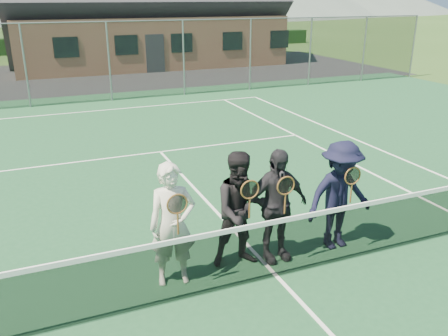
# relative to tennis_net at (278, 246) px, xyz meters

# --- Properties ---
(ground) EXTENTS (220.00, 220.00, 0.00)m
(ground) POSITION_rel_tennis_net_xyz_m (0.00, 20.00, -0.54)
(ground) COLOR #2C4C1B
(ground) RESTS_ON ground
(court_surface) EXTENTS (30.00, 30.00, 0.02)m
(court_surface) POSITION_rel_tennis_net_xyz_m (0.00, 0.00, -0.53)
(court_surface) COLOR #1C4C2B
(court_surface) RESTS_ON ground
(tarmac_carpark) EXTENTS (40.00, 12.00, 0.01)m
(tarmac_carpark) POSITION_rel_tennis_net_xyz_m (-4.00, 20.00, -0.53)
(tarmac_carpark) COLOR black
(tarmac_carpark) RESTS_ON ground
(hedge_row) EXTENTS (40.00, 1.20, 1.10)m
(hedge_row) POSITION_rel_tennis_net_xyz_m (0.00, 32.00, 0.01)
(hedge_row) COLOR black
(hedge_row) RESTS_ON ground
(court_markings) EXTENTS (11.03, 23.83, 0.01)m
(court_markings) POSITION_rel_tennis_net_xyz_m (0.00, 0.00, -0.51)
(court_markings) COLOR white
(court_markings) RESTS_ON court_surface
(tennis_net) EXTENTS (11.68, 0.08, 1.10)m
(tennis_net) POSITION_rel_tennis_net_xyz_m (0.00, 0.00, 0.00)
(tennis_net) COLOR slate
(tennis_net) RESTS_ON ground
(perimeter_fence) EXTENTS (30.07, 0.07, 3.02)m
(perimeter_fence) POSITION_rel_tennis_net_xyz_m (0.00, 13.50, 0.99)
(perimeter_fence) COLOR slate
(perimeter_fence) RESTS_ON ground
(player_a) EXTENTS (0.71, 0.54, 1.80)m
(player_a) POSITION_rel_tennis_net_xyz_m (-1.42, 0.48, 0.38)
(player_a) COLOR silver
(player_a) RESTS_ON court_surface
(player_b) EXTENTS (0.95, 0.79, 1.80)m
(player_b) POSITION_rel_tennis_net_xyz_m (-0.33, 0.56, 0.38)
(player_b) COLOR black
(player_b) RESTS_ON court_surface
(player_c) EXTENTS (1.06, 0.50, 1.80)m
(player_c) POSITION_rel_tennis_net_xyz_m (0.21, 0.49, 0.38)
(player_c) COLOR #242328
(player_c) RESTS_ON court_surface
(player_d) EXTENTS (1.18, 0.69, 1.80)m
(player_d) POSITION_rel_tennis_net_xyz_m (1.34, 0.45, 0.38)
(player_d) COLOR black
(player_d) RESTS_ON court_surface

